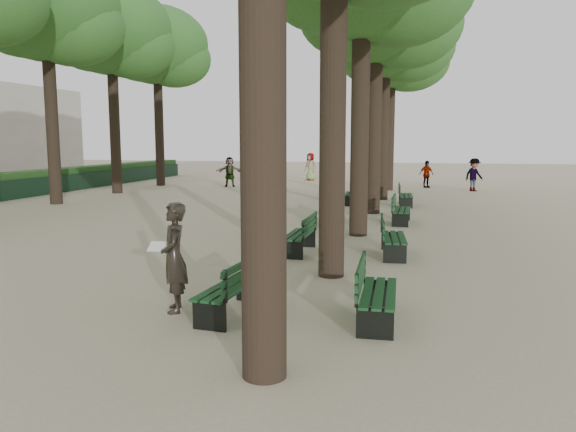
# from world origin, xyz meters

# --- Properties ---
(ground) EXTENTS (120.00, 120.00, 0.00)m
(ground) POSITION_xyz_m (0.00, 0.00, 0.00)
(ground) COLOR tan
(ground) RESTS_ON ground
(tree_central_3) EXTENTS (6.00, 6.00, 9.95)m
(tree_central_3) POSITION_xyz_m (1.50, 13.00, 7.65)
(tree_central_3) COLOR #33261C
(tree_central_3) RESTS_ON ground
(tree_central_4) EXTENTS (6.00, 6.00, 9.95)m
(tree_central_4) POSITION_xyz_m (1.50, 18.00, 7.65)
(tree_central_4) COLOR #33261C
(tree_central_4) RESTS_ON ground
(tree_central_5) EXTENTS (6.00, 6.00, 9.95)m
(tree_central_5) POSITION_xyz_m (1.50, 23.00, 7.65)
(tree_central_5) COLOR #33261C
(tree_central_5) RESTS_ON ground
(tree_far_3) EXTENTS (6.00, 6.00, 10.45)m
(tree_far_3) POSITION_xyz_m (-12.00, 13.00, 8.14)
(tree_far_3) COLOR #33261C
(tree_far_3) RESTS_ON ground
(tree_far_4) EXTENTS (6.00, 6.00, 10.45)m
(tree_far_4) POSITION_xyz_m (-12.00, 18.00, 8.14)
(tree_far_4) COLOR #33261C
(tree_far_4) RESTS_ON ground
(tree_far_5) EXTENTS (6.00, 6.00, 10.45)m
(tree_far_5) POSITION_xyz_m (-12.00, 23.00, 8.14)
(tree_far_5) COLOR #33261C
(tree_far_5) RESTS_ON ground
(bench_left_0) EXTENTS (0.74, 1.85, 0.92)m
(bench_left_0) POSITION_xyz_m (0.37, 0.12, 0.27)
(bench_left_0) COLOR black
(bench_left_0) RESTS_ON ground
(bench_left_1) EXTENTS (0.57, 1.80, 0.92)m
(bench_left_1) POSITION_xyz_m (0.37, 5.14, 0.27)
(bench_left_1) COLOR black
(bench_left_1) RESTS_ON ground
(bench_left_2) EXTENTS (0.63, 1.82, 0.92)m
(bench_left_2) POSITION_xyz_m (0.37, 10.30, 0.27)
(bench_left_2) COLOR black
(bench_left_2) RESTS_ON ground
(bench_left_3) EXTENTS (0.67, 1.83, 0.92)m
(bench_left_3) POSITION_xyz_m (0.37, 15.79, 0.27)
(bench_left_3) COLOR black
(bench_left_3) RESTS_ON ground
(bench_right_0) EXTENTS (0.63, 1.82, 0.92)m
(bench_right_0) POSITION_xyz_m (2.63, 0.32, 0.27)
(bench_right_0) COLOR black
(bench_right_0) RESTS_ON ground
(bench_right_1) EXTENTS (0.74, 1.85, 0.92)m
(bench_right_1) POSITION_xyz_m (2.63, 5.27, 0.27)
(bench_right_1) COLOR black
(bench_right_1) RESTS_ON ground
(bench_right_2) EXTENTS (0.59, 1.81, 0.92)m
(bench_right_2) POSITION_xyz_m (2.63, 10.62, 0.27)
(bench_right_2) COLOR black
(bench_right_2) RESTS_ON ground
(bench_right_3) EXTENTS (0.67, 1.83, 0.92)m
(bench_right_3) POSITION_xyz_m (2.63, 15.65, 0.27)
(bench_right_3) COLOR black
(bench_right_3) RESTS_ON ground
(man_with_map) EXTENTS (0.74, 0.79, 1.77)m
(man_with_map) POSITION_xyz_m (-0.58, 0.10, 0.88)
(man_with_map) COLOR black
(man_with_map) RESTS_ON ground
(pedestrian_e) EXTENTS (1.64, 0.87, 1.74)m
(pedestrian_e) POSITION_xyz_m (-7.67, 23.14, 0.87)
(pedestrian_e) COLOR #262628
(pedestrian_e) RESTS_ON ground
(pedestrian_c) EXTENTS (0.93, 0.77, 1.55)m
(pedestrian_c) POSITION_xyz_m (3.53, 25.07, 0.77)
(pedestrian_c) COLOR #262628
(pedestrian_c) RESTS_ON ground
(pedestrian_b) EXTENTS (1.11, 0.97, 1.75)m
(pedestrian_b) POSITION_xyz_m (5.98, 23.35, 0.88)
(pedestrian_b) COLOR #262628
(pedestrian_b) RESTS_ON ground
(pedestrian_a) EXTENTS (0.93, 0.77, 1.80)m
(pedestrian_a) POSITION_xyz_m (-4.66, 21.70, 0.90)
(pedestrian_a) COLOR #262628
(pedestrian_a) RESTS_ON ground
(pedestrian_d) EXTENTS (0.98, 0.74, 1.85)m
(pedestrian_d) POSITION_xyz_m (-4.03, 29.14, 0.93)
(pedestrian_d) COLOR #262628
(pedestrian_d) RESTS_ON ground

